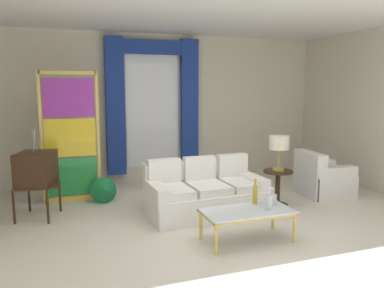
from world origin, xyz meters
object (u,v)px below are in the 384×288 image
object	(u,v)px
bottle_crystal_tall	(255,193)
peacock_figurine	(104,191)
armchair_white	(322,179)
stained_glass_divider	(71,140)
bottle_blue_decanter	(272,198)
couch_white_long	(204,194)
round_side_table	(278,185)
coffee_table	(247,213)
bottle_amber_squat	(269,201)
vintage_tv	(36,170)
table_lamp_brass	(279,144)

from	to	relation	value
bottle_crystal_tall	peacock_figurine	distance (m)	2.67
armchair_white	stained_glass_divider	world-z (taller)	stained_glass_divider
stained_glass_divider	peacock_figurine	bearing A→B (deg)	-33.43
bottle_blue_decanter	couch_white_long	bearing A→B (deg)	115.78
round_side_table	coffee_table	bearing A→B (deg)	-135.43
bottle_amber_squat	vintage_tv	size ratio (longest dim) A/B	0.22
vintage_tv	peacock_figurine	size ratio (longest dim) A/B	2.24
bottle_amber_squat	peacock_figurine	world-z (taller)	bottle_amber_squat
couch_white_long	bottle_amber_squat	bearing A→B (deg)	-73.28
couch_white_long	stained_glass_divider	size ratio (longest dim) A/B	0.81
vintage_tv	table_lamp_brass	xyz separation A→B (m)	(3.68, -0.72, 0.30)
bottle_amber_squat	stained_glass_divider	distance (m)	3.48
coffee_table	bottle_blue_decanter	distance (m)	0.45
bottle_crystal_tall	armchair_white	size ratio (longest dim) A/B	0.39
bottle_blue_decanter	coffee_table	bearing A→B (deg)	-165.04
peacock_figurine	stained_glass_divider	bearing A→B (deg)	146.57
couch_white_long	bottle_crystal_tall	distance (m)	1.10
coffee_table	vintage_tv	world-z (taller)	vintage_tv
bottle_crystal_tall	round_side_table	distance (m)	1.34
stained_glass_divider	peacock_figurine	size ratio (longest dim) A/B	3.67
couch_white_long	bottle_crystal_tall	world-z (taller)	couch_white_long
couch_white_long	coffee_table	size ratio (longest dim) A/B	1.56
armchair_white	peacock_figurine	xyz separation A→B (m)	(-3.77, 0.76, -0.07)
bottle_amber_squat	peacock_figurine	size ratio (longest dim) A/B	0.49
round_side_table	table_lamp_brass	size ratio (longest dim) A/B	1.04
bottle_crystal_tall	armchair_white	xyz separation A→B (m)	(2.05, 1.24, -0.26)
bottle_crystal_tall	table_lamp_brass	world-z (taller)	table_lamp_brass
couch_white_long	stained_glass_divider	world-z (taller)	stained_glass_divider
bottle_crystal_tall	armchair_white	world-z (taller)	armchair_white
stained_glass_divider	bottle_amber_squat	bearing A→B (deg)	-48.83
coffee_table	bottle_blue_decanter	world-z (taller)	bottle_blue_decanter
bottle_crystal_tall	stained_glass_divider	bearing A→B (deg)	133.58
stained_glass_divider	table_lamp_brass	xyz separation A→B (m)	(3.15, -1.39, -0.03)
bottle_crystal_tall	stained_glass_divider	world-z (taller)	stained_glass_divider
peacock_figurine	round_side_table	bearing A→B (deg)	-21.80
armchair_white	stained_glass_divider	bearing A→B (deg)	165.74
couch_white_long	coffee_table	bearing A→B (deg)	-84.50
vintage_tv	bottle_amber_squat	bearing A→B (deg)	-34.50
coffee_table	bottle_blue_decanter	xyz separation A→B (m)	(0.42, 0.11, 0.12)
bottle_crystal_tall	round_side_table	xyz separation A→B (m)	(0.94, 0.94, -0.20)
armchair_white	peacock_figurine	world-z (taller)	armchair_white
round_side_table	table_lamp_brass	world-z (taller)	table_lamp_brass
armchair_white	bottle_blue_decanter	bearing A→B (deg)	-144.25
couch_white_long	round_side_table	xyz separation A→B (m)	(1.27, -0.08, 0.05)
bottle_amber_squat	vintage_tv	bearing A→B (deg)	145.50
bottle_crystal_tall	stained_glass_divider	size ratio (longest dim) A/B	0.16
vintage_tv	stained_glass_divider	bearing A→B (deg)	51.45
peacock_figurine	round_side_table	size ratio (longest dim) A/B	1.01
peacock_figurine	table_lamp_brass	bearing A→B (deg)	-21.80
bottle_amber_squat	vintage_tv	world-z (taller)	vintage_tv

